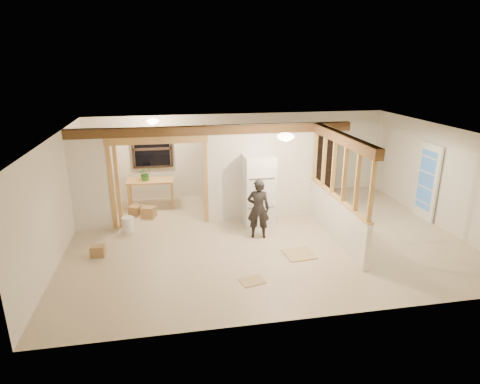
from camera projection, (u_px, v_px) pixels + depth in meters
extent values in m
cube|color=#BCA88C|center=(264.00, 236.00, 9.57)|extent=(9.00, 6.50, 0.01)
cube|color=white|center=(266.00, 132.00, 8.79)|extent=(9.00, 6.50, 0.01)
cube|color=silver|center=(240.00, 155.00, 12.22)|extent=(9.00, 0.01, 2.50)
cube|color=silver|center=(315.00, 249.00, 6.14)|extent=(9.00, 0.01, 2.50)
cube|color=silver|center=(57.00, 198.00, 8.42)|extent=(0.01, 6.50, 2.50)
cube|color=silver|center=(441.00, 177.00, 9.94)|extent=(0.01, 6.50, 2.50)
cube|color=silver|center=(89.00, 181.00, 9.62)|extent=(0.90, 0.12, 2.50)
cube|color=silver|center=(262.00, 172.00, 10.33)|extent=(2.80, 0.12, 2.50)
cube|color=tan|center=(159.00, 183.00, 9.94)|extent=(2.46, 0.14, 2.20)
cube|color=brown|center=(214.00, 130.00, 9.78)|extent=(7.00, 0.18, 0.22)
cube|color=brown|center=(342.00, 138.00, 8.72)|extent=(0.18, 3.30, 0.22)
cube|color=silver|center=(335.00, 218.00, 9.31)|extent=(0.12, 3.20, 1.00)
cube|color=tan|center=(339.00, 170.00, 8.95)|extent=(0.14, 3.20, 1.32)
cube|color=black|center=(152.00, 149.00, 11.61)|extent=(1.12, 0.10, 1.10)
cube|color=white|center=(427.00, 182.00, 10.38)|extent=(0.12, 0.86, 2.00)
ellipsoid|color=#FFEABF|center=(286.00, 137.00, 8.38)|extent=(0.36, 0.36, 0.16)
ellipsoid|color=#FFEABF|center=(153.00, 121.00, 10.52)|extent=(0.32, 0.32, 0.14)
ellipsoid|color=#FFD88C|center=(173.00, 136.00, 10.04)|extent=(0.07, 0.07, 0.07)
cube|color=silver|center=(258.00, 191.00, 10.03)|extent=(0.74, 0.72, 1.79)
imported|color=#262322|center=(258.00, 209.00, 9.31)|extent=(0.58, 0.44, 1.44)
cube|color=tan|center=(151.00, 193.00, 11.37)|extent=(1.31, 0.71, 0.80)
imported|color=#2D541F|center=(145.00, 173.00, 11.14)|extent=(0.44, 0.40, 0.40)
cylinder|color=#A5151E|center=(102.00, 207.00, 10.57)|extent=(0.55, 0.55, 0.60)
cube|color=black|center=(321.00, 165.00, 12.56)|extent=(0.88, 0.29, 1.76)
cylinder|color=silver|center=(128.00, 225.00, 9.77)|extent=(0.33, 0.33, 0.37)
cube|color=#A37D4F|center=(149.00, 212.00, 10.69)|extent=(0.42, 0.39, 0.29)
cube|color=#A37D4F|center=(135.00, 210.00, 10.86)|extent=(0.36, 0.36, 0.25)
cube|color=#A37D4F|center=(98.00, 251.00, 8.57)|extent=(0.31, 0.25, 0.24)
cube|color=tan|center=(299.00, 254.00, 8.67)|extent=(0.68, 0.68, 0.02)
cube|color=tan|center=(252.00, 281.00, 7.63)|extent=(0.53, 0.46, 0.01)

